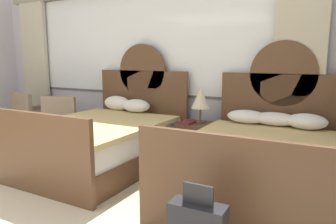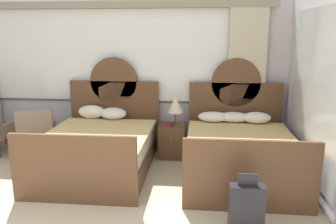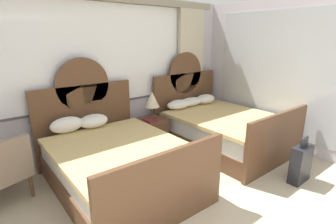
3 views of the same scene
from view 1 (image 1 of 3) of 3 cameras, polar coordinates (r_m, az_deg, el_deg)
The scene contains 8 objects.
wall_back_window at distance 5.41m, azimuth -4.84°, elevation 9.19°, with size 6.43×0.22×2.70m.
bed_near_window at distance 4.56m, azimuth -11.58°, elevation -4.83°, with size 1.63×2.21×1.72m.
bed_near_mirror at distance 3.61m, azimuth 16.62°, elevation -8.81°, with size 1.63×2.21×1.72m.
nightstand_between_beds at distance 4.59m, azimuth 4.94°, elevation -5.51°, with size 0.45×0.48×0.58m.
table_lamp_on_nightstand at distance 4.49m, azimuth 5.86°, elevation 2.40°, with size 0.27×0.27×0.50m.
book_on_nightstand at distance 4.48m, azimuth 3.48°, elevation -1.85°, with size 0.18×0.26×0.03m.
armchair_by_window_left at distance 5.78m, azimuth -18.10°, elevation -1.11°, with size 0.75×0.75×0.87m.
armchair_by_window_centre at distance 6.40m, azimuth -23.23°, elevation -0.42°, with size 0.68×0.68×0.87m.
Camera 1 is at (2.97, -0.65, 1.48)m, focal length 33.98 mm.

